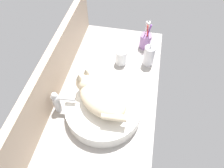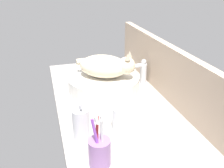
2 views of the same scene
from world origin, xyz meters
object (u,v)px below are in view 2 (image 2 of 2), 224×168
(toothbrush_cup, at_px, (100,151))
(cat, at_px, (106,66))
(sink_basin, at_px, (104,83))
(faucet, at_px, (142,70))
(soap_dispenser, at_px, (81,125))

(toothbrush_cup, bearing_deg, cat, 162.92)
(sink_basin, relative_size, toothbrush_cup, 1.98)
(sink_basin, bearing_deg, cat, 61.09)
(cat, distance_m, toothbrush_cup, 0.56)
(faucet, distance_m, toothbrush_cup, 0.67)
(sink_basin, relative_size, faucet, 2.72)
(faucet, bearing_deg, cat, -82.73)
(faucet, relative_size, soap_dispenser, 0.86)
(faucet, height_order, soap_dispenser, soap_dispenser)
(cat, relative_size, soap_dispenser, 1.92)
(cat, height_order, faucet, cat)
(soap_dispenser, bearing_deg, sink_basin, 154.77)
(toothbrush_cup, bearing_deg, soap_dispenser, -167.11)
(sink_basin, height_order, cat, cat)
(sink_basin, bearing_deg, faucet, 95.16)
(soap_dispenser, bearing_deg, toothbrush_cup, 12.89)
(toothbrush_cup, bearing_deg, faucet, 146.49)
(sink_basin, relative_size, soap_dispenser, 2.35)
(cat, bearing_deg, soap_dispenser, -27.03)
(sink_basin, bearing_deg, toothbrush_cup, -15.71)
(cat, xyz_separation_m, soap_dispenser, (0.39, -0.20, -0.07))
(faucet, bearing_deg, toothbrush_cup, -33.51)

